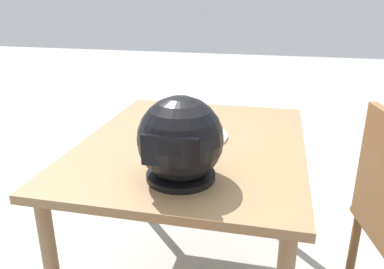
{
  "coord_description": "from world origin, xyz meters",
  "views": [
    {
      "loc": [
        -0.31,
        1.39,
        1.29
      ],
      "look_at": [
        0.01,
        -0.02,
        0.74
      ],
      "focal_mm": 35.86,
      "sensor_mm": 36.0,
      "label": 1
    }
  ],
  "objects": [
    {
      "name": "dining_table",
      "position": [
        0.0,
        0.0,
        0.64
      ],
      "size": [
        0.87,
        1.09,
        0.72
      ],
      "color": "olive",
      "rests_on": "ground"
    },
    {
      "name": "pizza_plate",
      "position": [
        0.02,
        -0.05,
        0.73
      ],
      "size": [
        0.3,
        0.3,
        0.01
      ],
      "primitive_type": "cylinder",
      "color": "white",
      "rests_on": "dining_table"
    },
    {
      "name": "pizza",
      "position": [
        0.02,
        -0.05,
        0.75
      ],
      "size": [
        0.26,
        0.26,
        0.06
      ],
      "color": "tan",
      "rests_on": "pizza_plate"
    },
    {
      "name": "motorcycle_helmet",
      "position": [
        -0.03,
        0.32,
        0.85
      ],
      "size": [
        0.27,
        0.27,
        0.27
      ],
      "color": "black",
      "rests_on": "dining_table"
    }
  ]
}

